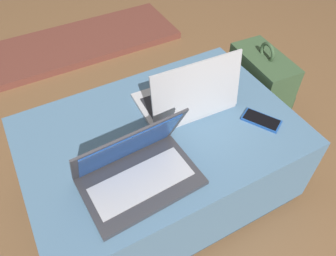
{
  "coord_description": "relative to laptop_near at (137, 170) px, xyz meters",
  "views": [
    {
      "loc": [
        -0.36,
        -0.72,
        1.27
      ],
      "look_at": [
        -0.01,
        -0.07,
        0.47
      ],
      "focal_mm": 35.0,
      "sensor_mm": 36.0,
      "label": 1
    }
  ],
  "objects": [
    {
      "name": "ground_plane",
      "position": [
        0.16,
        0.15,
        -0.44
      ],
      "size": [
        14.0,
        14.0,
        0.0
      ],
      "primitive_type": "plane",
      "color": "brown"
    },
    {
      "name": "backpack",
      "position": [
        0.79,
        0.3,
        -0.24
      ],
      "size": [
        0.23,
        0.33,
        0.48
      ],
      "rotation": [
        0.0,
        0.0,
        1.51
      ],
      "color": "#385133",
      "rests_on": "ground_plane"
    },
    {
      "name": "ottoman",
      "position": [
        0.16,
        0.15,
        -0.24
      ],
      "size": [
        1.0,
        0.69,
        0.39
      ],
      "color": "#2A3D4E",
      "rests_on": "ground_plane"
    },
    {
      "name": "laptop_far",
      "position": [
        0.31,
        0.21,
        0.0
      ],
      "size": [
        0.36,
        0.25,
        0.25
      ],
      "rotation": [
        0.0,
        0.0,
        3.1
      ],
      "color": "#B7B7BC",
      "rests_on": "ottoman"
    },
    {
      "name": "laptop_near",
      "position": [
        0.0,
        0.0,
        0.0
      ],
      "size": [
        0.38,
        0.26,
        0.23
      ],
      "rotation": [
        0.0,
        0.0,
        0.06
      ],
      "color": "#333338",
      "rests_on": "ottoman"
    },
    {
      "name": "cell_phone",
      "position": [
        0.52,
        0.01,
        -0.04
      ],
      "size": [
        0.13,
        0.16,
        0.01
      ],
      "rotation": [
        0.0,
        0.0,
        3.66
      ],
      "color": "#1E4C9E",
      "rests_on": "ottoman"
    },
    {
      "name": "fireplace_hearth",
      "position": [
        0.16,
        1.44,
        -0.41
      ],
      "size": [
        1.4,
        0.5,
        0.04
      ],
      "color": "brown",
      "rests_on": "ground_plane"
    }
  ]
}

